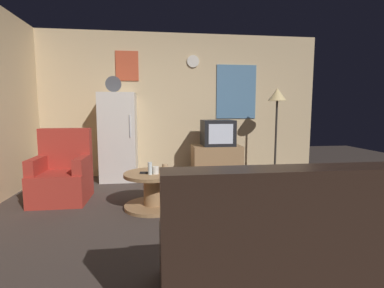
{
  "coord_description": "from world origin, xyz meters",
  "views": [
    {
      "loc": [
        -0.48,
        -2.96,
        1.21
      ],
      "look_at": [
        0.02,
        0.9,
        0.75
      ],
      "focal_mm": 26.83,
      "sensor_mm": 36.0,
      "label": 1
    }
  ],
  "objects_px": {
    "crt_tv": "(218,133)",
    "mug_ceramic_tan": "(165,168)",
    "mug_ceramic_white": "(156,170)",
    "book_stack": "(253,176)",
    "fridge": "(119,137)",
    "standing_lamp": "(277,102)",
    "armchair": "(62,175)",
    "coffee_table": "(153,190)",
    "remote_control": "(146,173)",
    "couch": "(298,256)",
    "tv_stand": "(216,162)",
    "wine_glass": "(150,168)"
  },
  "relations": [
    {
      "from": "standing_lamp",
      "to": "couch",
      "type": "relative_size",
      "value": 0.94
    },
    {
      "from": "remote_control",
      "to": "couch",
      "type": "xyz_separation_m",
      "value": [
        0.98,
        -1.87,
        -0.14
      ]
    },
    {
      "from": "standing_lamp",
      "to": "couch",
      "type": "bearing_deg",
      "value": -111.15
    },
    {
      "from": "remote_control",
      "to": "armchair",
      "type": "height_order",
      "value": "armchair"
    },
    {
      "from": "tv_stand",
      "to": "crt_tv",
      "type": "relative_size",
      "value": 1.56
    },
    {
      "from": "crt_tv",
      "to": "remote_control",
      "type": "xyz_separation_m",
      "value": [
        -1.19,
        -1.4,
        -0.36
      ]
    },
    {
      "from": "standing_lamp",
      "to": "mug_ceramic_tan",
      "type": "distance_m",
      "value": 2.49
    },
    {
      "from": "fridge",
      "to": "coffee_table",
      "type": "relative_size",
      "value": 2.46
    },
    {
      "from": "wine_glass",
      "to": "remote_control",
      "type": "xyz_separation_m",
      "value": [
        -0.05,
        0.06,
        -0.06
      ]
    },
    {
      "from": "wine_glass",
      "to": "mug_ceramic_tan",
      "type": "relative_size",
      "value": 1.67
    },
    {
      "from": "fridge",
      "to": "wine_glass",
      "type": "height_order",
      "value": "fridge"
    },
    {
      "from": "coffee_table",
      "to": "mug_ceramic_white",
      "type": "height_order",
      "value": "mug_ceramic_white"
    },
    {
      "from": "crt_tv",
      "to": "remote_control",
      "type": "distance_m",
      "value": 1.87
    },
    {
      "from": "standing_lamp",
      "to": "mug_ceramic_tan",
      "type": "height_order",
      "value": "standing_lamp"
    },
    {
      "from": "standing_lamp",
      "to": "book_stack",
      "type": "height_order",
      "value": "standing_lamp"
    },
    {
      "from": "mug_ceramic_tan",
      "to": "couch",
      "type": "relative_size",
      "value": 0.05
    },
    {
      "from": "fridge",
      "to": "crt_tv",
      "type": "xyz_separation_m",
      "value": [
        1.7,
        -0.19,
        0.06
      ]
    },
    {
      "from": "crt_tv",
      "to": "couch",
      "type": "distance_m",
      "value": 3.32
    },
    {
      "from": "tv_stand",
      "to": "crt_tv",
      "type": "height_order",
      "value": "crt_tv"
    },
    {
      "from": "mug_ceramic_white",
      "to": "mug_ceramic_tan",
      "type": "height_order",
      "value": "same"
    },
    {
      "from": "coffee_table",
      "to": "remote_control",
      "type": "bearing_deg",
      "value": -153.69
    },
    {
      "from": "wine_glass",
      "to": "mug_ceramic_white",
      "type": "xyz_separation_m",
      "value": [
        0.07,
        0.03,
        -0.03
      ]
    },
    {
      "from": "coffee_table",
      "to": "wine_glass",
      "type": "relative_size",
      "value": 4.8
    },
    {
      "from": "fridge",
      "to": "wine_glass",
      "type": "xyz_separation_m",
      "value": [
        0.56,
        -1.65,
        -0.24
      ]
    },
    {
      "from": "tv_stand",
      "to": "mug_ceramic_white",
      "type": "xyz_separation_m",
      "value": [
        -1.06,
        -1.43,
        0.19
      ]
    },
    {
      "from": "armchair",
      "to": "couch",
      "type": "relative_size",
      "value": 0.56
    },
    {
      "from": "mug_ceramic_tan",
      "to": "remote_control",
      "type": "relative_size",
      "value": 0.6
    },
    {
      "from": "couch",
      "to": "book_stack",
      "type": "height_order",
      "value": "couch"
    },
    {
      "from": "mug_ceramic_tan",
      "to": "armchair",
      "type": "distance_m",
      "value": 1.42
    },
    {
      "from": "fridge",
      "to": "mug_ceramic_white",
      "type": "distance_m",
      "value": 1.76
    },
    {
      "from": "book_stack",
      "to": "coffee_table",
      "type": "bearing_deg",
      "value": -144.03
    },
    {
      "from": "fridge",
      "to": "remote_control",
      "type": "distance_m",
      "value": 1.7
    },
    {
      "from": "standing_lamp",
      "to": "armchair",
      "type": "height_order",
      "value": "standing_lamp"
    },
    {
      "from": "tv_stand",
      "to": "remote_control",
      "type": "xyz_separation_m",
      "value": [
        -1.17,
        -1.4,
        0.16
      ]
    },
    {
      "from": "armchair",
      "to": "book_stack",
      "type": "relative_size",
      "value": 4.52
    },
    {
      "from": "fridge",
      "to": "remote_control",
      "type": "xyz_separation_m",
      "value": [
        0.51,
        -1.59,
        -0.3
      ]
    },
    {
      "from": "remote_control",
      "to": "couch",
      "type": "relative_size",
      "value": 0.09
    },
    {
      "from": "remote_control",
      "to": "book_stack",
      "type": "height_order",
      "value": "remote_control"
    },
    {
      "from": "crt_tv",
      "to": "mug_ceramic_tan",
      "type": "xyz_separation_m",
      "value": [
        -0.96,
        -1.28,
        -0.33
      ]
    },
    {
      "from": "armchair",
      "to": "remote_control",
      "type": "bearing_deg",
      "value": -24.05
    },
    {
      "from": "fridge",
      "to": "standing_lamp",
      "type": "relative_size",
      "value": 1.11
    },
    {
      "from": "tv_stand",
      "to": "book_stack",
      "type": "xyz_separation_m",
      "value": [
        0.63,
        -0.11,
        -0.24
      ]
    },
    {
      "from": "crt_tv",
      "to": "standing_lamp",
      "type": "distance_m",
      "value": 1.17
    },
    {
      "from": "tv_stand",
      "to": "standing_lamp",
      "type": "distance_m",
      "value": 1.49
    },
    {
      "from": "wine_glass",
      "to": "couch",
      "type": "height_order",
      "value": "couch"
    },
    {
      "from": "standing_lamp",
      "to": "remote_control",
      "type": "bearing_deg",
      "value": -149.12
    },
    {
      "from": "mug_ceramic_tan",
      "to": "book_stack",
      "type": "height_order",
      "value": "mug_ceramic_tan"
    },
    {
      "from": "mug_ceramic_white",
      "to": "book_stack",
      "type": "bearing_deg",
      "value": 38.03
    },
    {
      "from": "mug_ceramic_white",
      "to": "wine_glass",
      "type": "bearing_deg",
      "value": -156.6
    },
    {
      "from": "tv_stand",
      "to": "book_stack",
      "type": "distance_m",
      "value": 0.68
    }
  ]
}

